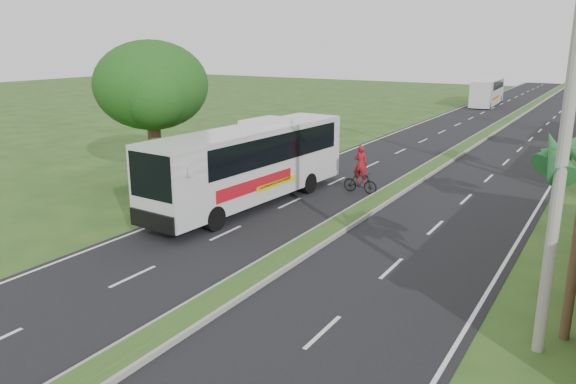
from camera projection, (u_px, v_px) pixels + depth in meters
The scene contains 10 objects.
ground at pixel (218, 302), 16.59m from camera, with size 180.00×180.00×0.00m, color #28481A.
road_asphalt at pixel (427, 171), 33.12m from camera, with size 14.00×160.00×0.02m, color black.
median_strip at pixel (427, 170), 33.10m from camera, with size 1.20×160.00×0.18m.
lane_edge_left at pixel (326, 159), 36.46m from camera, with size 0.12×160.00×0.01m, color silver.
lane_edge_right at pixel (551, 186), 29.79m from camera, with size 0.12×160.00×0.01m, color silver.
shade_tree at pixel (150, 88), 29.59m from camera, with size 6.30×6.00×7.54m.
utility_pole_a at pixel (567, 124), 12.53m from camera, with size 1.60×0.28×11.00m.
coach_bus_main at pixel (251, 160), 25.94m from camera, with size 3.29×12.22×3.91m.
coach_bus_far at pixel (488, 91), 66.43m from camera, with size 2.78×10.47×3.02m.
motorcyclist at pixel (360, 176), 28.15m from camera, with size 1.82×0.53×2.46m.
Camera 1 is at (9.60, -11.92, 7.48)m, focal length 35.00 mm.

